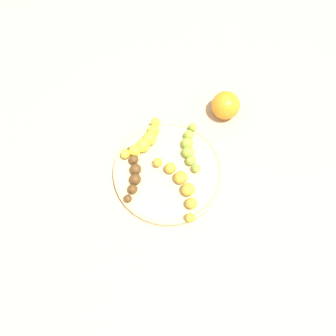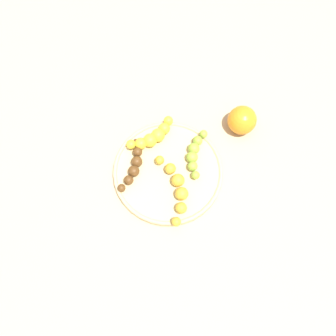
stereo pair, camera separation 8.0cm
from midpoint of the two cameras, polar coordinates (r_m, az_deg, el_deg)
The scene contains 7 objects.
ground_plane at distance 0.91m, azimuth -2.51°, elevation -1.16°, with size 2.40×2.40×0.00m, color tan.
fruit_bowl at distance 0.90m, azimuth -2.54°, elevation -0.89°, with size 0.28×0.28×0.02m.
banana_overripe at distance 0.88m, azimuth -8.14°, elevation -1.29°, with size 0.14×0.05×0.03m.
banana_spotted at distance 0.86m, azimuth -0.49°, elevation -3.09°, with size 0.17×0.09×0.03m.
banana_green at distance 0.90m, azimuth 0.96°, elevation 3.02°, with size 0.14×0.05×0.03m.
banana_yellow at distance 0.91m, azimuth -6.29°, elevation 4.09°, with size 0.10×0.11×0.04m.
orange_fruit at distance 0.96m, azimuth 6.88°, elevation 9.71°, with size 0.08×0.08×0.08m, color orange.
Camera 1 is at (-0.31, 0.04, 0.86)m, focal length 37.93 mm.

